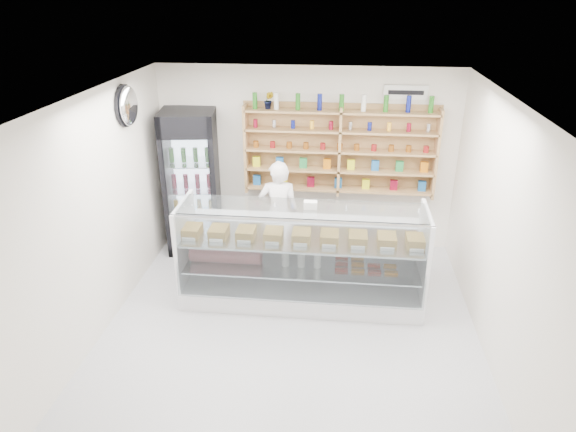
# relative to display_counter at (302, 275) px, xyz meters

# --- Properties ---
(room) EXTENTS (5.00, 5.00, 5.00)m
(room) POSITION_rel_display_counter_xyz_m (-0.08, -0.79, 1.03)
(room) COLOR #BBBBC0
(room) RESTS_ON ground
(display_counter) EXTENTS (3.10, 0.93, 1.35)m
(display_counter) POSITION_rel_display_counter_xyz_m (0.00, 0.00, 0.00)
(display_counter) COLOR white
(display_counter) RESTS_ON floor
(shop_worker) EXTENTS (0.61, 0.43, 1.60)m
(shop_worker) POSITION_rel_display_counter_xyz_m (-0.42, 0.97, 0.43)
(shop_worker) COLOR white
(shop_worker) RESTS_ON floor
(drinks_cooler) EXTENTS (0.89, 0.87, 2.19)m
(drinks_cooler) POSITION_rel_display_counter_xyz_m (-1.79, 1.34, 0.73)
(drinks_cooler) COLOR black
(drinks_cooler) RESTS_ON floor
(wall_shelving) EXTENTS (2.84, 0.28, 1.33)m
(wall_shelving) POSITION_rel_display_counter_xyz_m (0.42, 1.55, 1.23)
(wall_shelving) COLOR #B27F54
(wall_shelving) RESTS_ON back_wall
(potted_plant) EXTENTS (0.15, 0.12, 0.26)m
(potted_plant) POSITION_rel_display_counter_xyz_m (-0.62, 1.55, 1.96)
(potted_plant) COLOR #1E6626
(potted_plant) RESTS_ON wall_shelving
(security_mirror) EXTENTS (0.15, 0.50, 0.50)m
(security_mirror) POSITION_rel_display_counter_xyz_m (-2.25, 0.41, 2.08)
(security_mirror) COLOR silver
(security_mirror) RESTS_ON left_wall
(wall_sign) EXTENTS (0.62, 0.03, 0.20)m
(wall_sign) POSITION_rel_display_counter_xyz_m (1.32, 1.68, 2.08)
(wall_sign) COLOR white
(wall_sign) RESTS_ON back_wall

